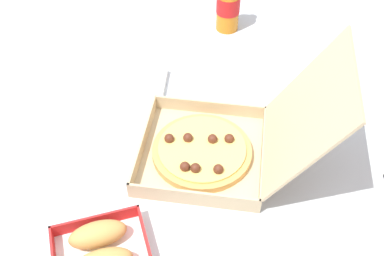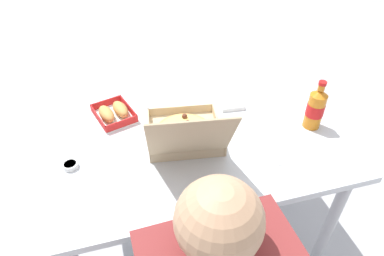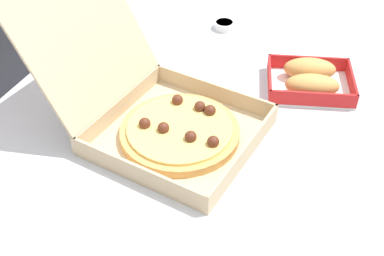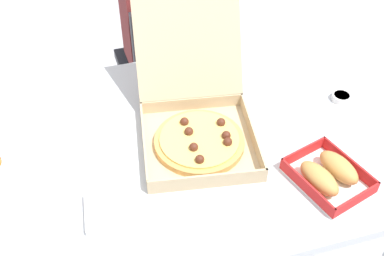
{
  "view_description": "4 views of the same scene",
  "coord_description": "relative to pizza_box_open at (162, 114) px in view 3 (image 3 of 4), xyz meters",
  "views": [
    {
      "loc": [
        0.79,
        -0.05,
        1.58
      ],
      "look_at": [
        -0.0,
        -0.05,
        0.76
      ],
      "focal_mm": 43.62,
      "sensor_mm": 36.0,
      "label": 1
    },
    {
      "loc": [
        0.3,
        1.02,
        1.64
      ],
      "look_at": [
        0.02,
        0.01,
        0.77
      ],
      "focal_mm": 31.36,
      "sensor_mm": 36.0,
      "label": 2
    },
    {
      "loc": [
        -0.66,
        -0.34,
        1.39
      ],
      "look_at": [
        0.06,
        -0.05,
        0.74
      ],
      "focal_mm": 46.93,
      "sensor_mm": 36.0,
      "label": 3
    },
    {
      "loc": [
        -0.22,
        -0.88,
        1.63
      ],
      "look_at": [
        0.04,
        0.04,
        0.73
      ],
      "focal_mm": 44.54,
      "sensor_mm": 36.0,
      "label": 4
    }
  ],
  "objects": [
    {
      "name": "pizza_box_open",
      "position": [
        0.0,
        0.0,
        0.0
      ],
      "size": [
        0.36,
        0.48,
        0.31
      ],
      "color": "tan",
      "rests_on": "dining_table"
    },
    {
      "name": "bread_side_box",
      "position": [
        0.27,
        -0.25,
        -0.02
      ],
      "size": [
        0.2,
        0.23,
        0.06
      ],
      "color": "white",
      "rests_on": "dining_table"
    },
    {
      "name": "dining_table",
      "position": [
        -0.05,
        -0.02,
        -0.13
      ],
      "size": [
        1.21,
        0.8,
        0.72
      ],
      "color": "silver",
      "rests_on": "ground_plane"
    },
    {
      "name": "dipping_sauce_cup",
      "position": [
        0.45,
        0.03,
        -0.04
      ],
      "size": [
        0.06,
        0.06,
        0.02
      ],
      "color": "white",
      "rests_on": "dining_table"
    }
  ]
}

